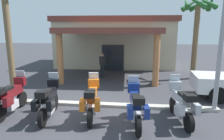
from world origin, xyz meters
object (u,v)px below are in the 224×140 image
Objects in this scene: motorcycle_maroon at (11,97)px; pedestrian at (102,63)px; motorcycle_black at (48,100)px; palm_tree_near_portico at (197,17)px; motel_building at (115,41)px; motorcycle_silver at (181,104)px; palm_tree_roadside at (6,7)px; motorcycle_blue at (136,106)px; motorcycle_orange at (92,100)px.

pedestrian is at bearing -24.19° from motorcycle_maroon.
palm_tree_near_portico reaches higher than motorcycle_black.
pedestrian is (2.63, 6.56, 0.30)m from motorcycle_maroon.
motel_building is at bearing 34.41° from pedestrian.
motorcycle_silver is (4.95, 0.21, 0.00)m from motorcycle_black.
motorcycle_silver is (6.60, 0.02, 0.00)m from motorcycle_maroon.
palm_tree_near_portico reaches higher than motel_building.
motorcycle_black is 6.34m from palm_tree_roadside.
motel_building is 5.16× the size of motorcycle_blue.
palm_tree_roadside reaches higher than motorcycle_maroon.
motorcycle_silver is at bearing -110.18° from pedestrian.
motorcycle_maroon and motorcycle_silver have the same top height.
motorcycle_blue is 8.77m from palm_tree_roadside.
motel_building reaches higher than motorcycle_orange.
palm_tree_roadside is (-5.31, 3.30, 3.82)m from motorcycle_orange.
pedestrian is at bearing 35.10° from palm_tree_roadside.
motorcycle_orange is (3.30, -0.01, 0.00)m from motorcycle_maroon.
palm_tree_near_portico is (6.28, 0.35, 3.15)m from pedestrian.
motel_building is 1.85× the size of palm_tree_roadside.
palm_tree_roadside is (-6.96, 3.73, 3.82)m from motorcycle_blue.
motorcycle_maroon is 1.00× the size of motorcycle_silver.
motel_building is 12.44m from motorcycle_maroon.
motorcycle_black is at bearing -98.92° from motorcycle_maroon.
motorcycle_black is 3.31m from motorcycle_blue.
motorcycle_blue is at bearing -28.14° from palm_tree_roadside.
motorcycle_black is 4.95m from motorcycle_silver.
motorcycle_orange is at bearing -31.86° from palm_tree_roadside.
palm_tree_near_portico is at bearing -52.59° from motorcycle_black.
pedestrian is (-2.32, 6.99, 0.30)m from motorcycle_blue.
palm_tree_near_portico reaches higher than pedestrian.
motorcycle_black is at bearing -98.26° from motel_building.
motorcycle_orange is 6.61m from pedestrian.
palm_tree_near_portico reaches higher than motorcycle_maroon.
palm_tree_roadside is at bearing 163.65° from pedestrian.
palm_tree_near_portico is at bearing -26.16° from motorcycle_silver.
motorcycle_blue is at bearing -82.98° from motel_building.
motorcycle_silver is at bearing -92.21° from motorcycle_maroon.
motel_building is at bearing -4.82° from motorcycle_orange.
motorcycle_maroon is at bearing 76.45° from motorcycle_black.
pedestrian is (-0.67, 6.56, 0.30)m from motorcycle_orange.
motorcycle_black is (-1.37, -12.15, -1.58)m from motel_building.
motel_building is 7.98m from palm_tree_near_portico.
motorcycle_orange is 1.70m from motorcycle_blue.
motorcycle_blue is at bearing -101.12° from motorcycle_black.
motorcycle_orange is at bearing -90.49° from motel_building.
motorcycle_silver is at bearing -20.84° from palm_tree_roadside.
palm_tree_roadside is (-4.64, -3.26, 3.52)m from pedestrian.
motorcycle_blue is at bearing -97.31° from motorcycle_maroon.
palm_tree_roadside is 11.51m from palm_tree_near_portico.
motorcycle_blue is 1.00× the size of motorcycle_silver.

